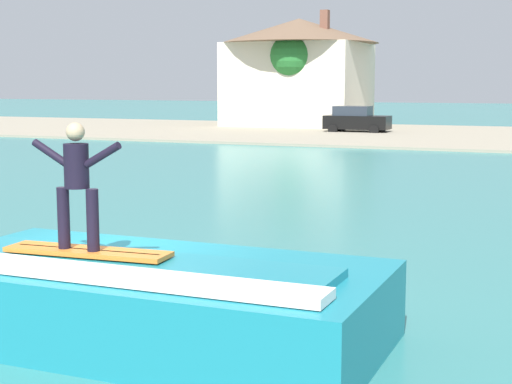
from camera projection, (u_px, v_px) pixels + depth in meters
name	position (u px, v px, depth m)	size (l,w,h in m)	color
ground_plane	(124.00, 307.00, 11.93)	(260.00, 260.00, 0.00)	#307775
wave_crest	(149.00, 300.00, 10.30)	(6.10, 3.02, 1.16)	teal
surfboard	(88.00, 251.00, 10.24)	(2.28, 0.66, 0.06)	orange
surfer	(77.00, 179.00, 10.09)	(1.33, 0.32, 1.65)	black
shoreline_bank	(475.00, 136.00, 49.40)	(120.00, 22.25, 0.14)	gray
car_near_shore	(356.00, 120.00, 52.92)	(4.33, 2.15, 1.86)	black
house_with_chimney	(299.00, 67.00, 60.84)	(12.29, 12.29, 8.76)	beige
tree_short_bushy	(293.00, 57.00, 57.38)	(3.39, 3.39, 7.08)	brown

